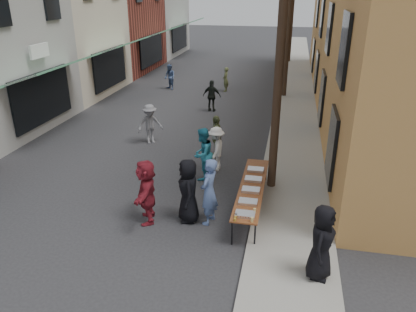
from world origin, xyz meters
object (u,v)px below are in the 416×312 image
at_px(utility_pole_near, 280,47).
at_px(guest_front_a, 188,191).
at_px(utility_pole_far, 293,7).
at_px(catering_tray_sausage, 245,214).
at_px(utility_pole_mid, 290,17).
at_px(server, 322,242).
at_px(guest_front_c, 202,154).
at_px(serving_table, 252,188).

distance_m(utility_pole_near, guest_front_a, 4.84).
xyz_separation_m(utility_pole_far, guest_front_a, (-2.16, -26.44, -3.58)).
bearing_deg(catering_tray_sausage, utility_pole_mid, 88.11).
relative_size(utility_pole_mid, server, 5.08).
bearing_deg(guest_front_c, serving_table, 64.30).
distance_m(utility_pole_mid, guest_front_c, 12.52).
distance_m(utility_pole_mid, server, 16.72).
distance_m(utility_pole_near, serving_table, 4.10).
bearing_deg(server, catering_tray_sausage, 73.65).
bearing_deg(utility_pole_far, guest_front_c, -95.66).
distance_m(utility_pole_mid, catering_tray_sausage, 15.60).
height_order(utility_pole_far, guest_front_a, utility_pole_far).
relative_size(catering_tray_sausage, guest_front_a, 0.27).
bearing_deg(utility_pole_far, server, -87.37).
relative_size(catering_tray_sausage, server, 0.28).
height_order(utility_pole_near, guest_front_a, utility_pole_near).
bearing_deg(guest_front_a, utility_pole_far, 156.28).
bearing_deg(guest_front_a, guest_front_c, 165.11).
xyz_separation_m(serving_table, guest_front_c, (-1.85, 1.74, 0.19)).
xyz_separation_m(utility_pole_far, serving_table, (-0.50, -25.50, -3.79)).
relative_size(utility_pole_mid, utility_pole_far, 1.00).
relative_size(utility_pole_near, catering_tray_sausage, 18.00).
bearing_deg(utility_pole_far, serving_table, -91.12).
distance_m(utility_pole_near, catering_tray_sausage, 4.89).
distance_m(utility_pole_far, guest_front_a, 26.77).
relative_size(utility_pole_near, serving_table, 2.25).
relative_size(guest_front_a, guest_front_c, 1.02).
bearing_deg(server, guest_front_c, 55.08).
bearing_deg(utility_pole_far, guest_front_a, -94.67).
distance_m(utility_pole_near, utility_pole_far, 24.00).
distance_m(utility_pole_near, server, 5.70).
height_order(utility_pole_near, guest_front_c, utility_pole_near).
xyz_separation_m(utility_pole_near, utility_pole_mid, (0.00, 12.00, 0.00)).
bearing_deg(serving_table, guest_front_c, 136.86).
bearing_deg(guest_front_a, utility_pole_near, 119.49).
xyz_separation_m(catering_tray_sausage, guest_front_c, (-1.85, 3.39, 0.11)).
bearing_deg(utility_pole_near, utility_pole_mid, 90.00).
height_order(utility_pole_far, catering_tray_sausage, utility_pole_far).
distance_m(serving_table, guest_front_c, 2.55).
height_order(utility_pole_mid, catering_tray_sausage, utility_pole_mid).
bearing_deg(guest_front_c, utility_pole_mid, -173.88).
bearing_deg(catering_tray_sausage, guest_front_a, 157.01).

